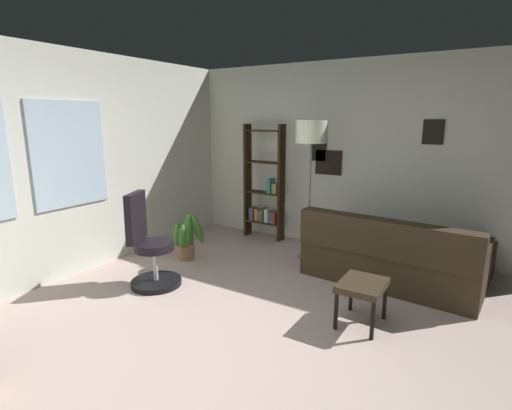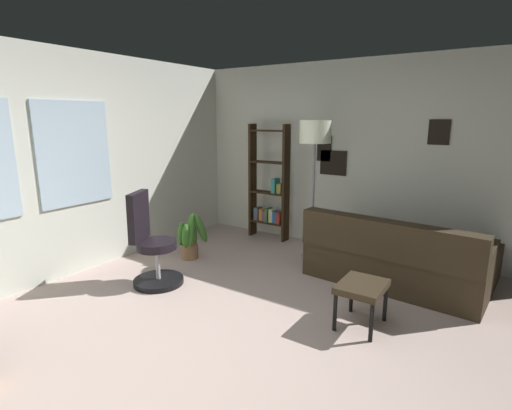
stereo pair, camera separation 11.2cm
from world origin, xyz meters
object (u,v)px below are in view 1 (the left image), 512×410
(couch, at_px, (405,257))
(floor_lamp, at_px, (311,140))
(bookshelf, at_px, (265,190))
(potted_plant, at_px, (187,239))
(footstool, at_px, (362,288))
(office_chair, at_px, (149,250))

(couch, bearing_deg, floor_lamp, 84.91)
(bookshelf, xyz_separation_m, potted_plant, (-1.39, 0.37, -0.48))
(floor_lamp, bearing_deg, potted_plant, 124.76)
(footstool, relative_size, floor_lamp, 0.26)
(footstool, bearing_deg, bookshelf, 49.00)
(couch, relative_size, potted_plant, 3.10)
(footstool, bearing_deg, potted_plant, 80.29)
(floor_lamp, bearing_deg, couch, -95.09)
(couch, relative_size, bookshelf, 1.15)
(floor_lamp, bearing_deg, office_chair, 146.61)
(couch, distance_m, potted_plant, 2.71)
(office_chair, bearing_deg, footstool, -80.04)
(couch, bearing_deg, bookshelf, 75.21)
(floor_lamp, xyz_separation_m, potted_plant, (-0.92, 1.32, -1.28))
(couch, relative_size, footstool, 4.26)
(footstool, distance_m, bookshelf, 2.79)
(potted_plant, bearing_deg, office_chair, -167.69)
(office_chair, distance_m, bookshelf, 2.25)
(bookshelf, height_order, floor_lamp, floor_lamp)
(couch, height_order, office_chair, office_chair)
(couch, xyz_separation_m, bookshelf, (0.59, 2.22, 0.48))
(footstool, relative_size, potted_plant, 0.73)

